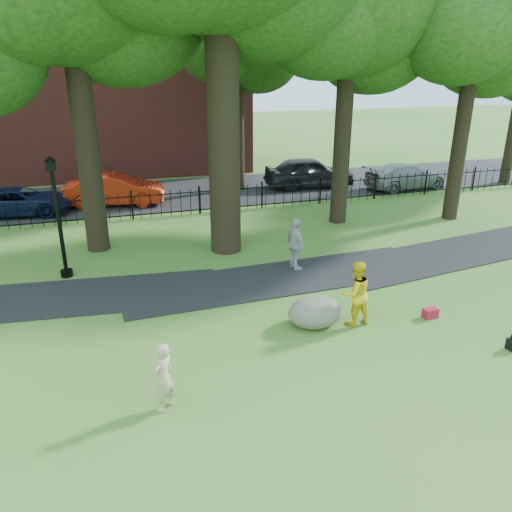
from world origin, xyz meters
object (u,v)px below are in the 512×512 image
object	(u,v)px
woman	(163,377)
lamppost	(59,220)
boulder	(315,310)
red_sedan	(115,190)
man	(355,293)

from	to	relation	value
woman	lamppost	size ratio (longest dim) A/B	0.38
boulder	red_sedan	distance (m)	14.53
lamppost	woman	bearing A→B (deg)	-65.07
woman	man	world-z (taller)	man
man	woman	bearing A→B (deg)	16.95
man	boulder	bearing A→B (deg)	-17.89
lamppost	red_sedan	world-z (taller)	lamppost
man	lamppost	distance (m)	9.34
boulder	lamppost	size ratio (longest dim) A/B	0.37
boulder	man	bearing A→B (deg)	-13.51
man	lamppost	xyz separation A→B (m)	(-7.42, 5.58, 1.03)
woman	red_sedan	distance (m)	16.12
man	lamppost	bearing A→B (deg)	-41.35
man	red_sedan	bearing A→B (deg)	-73.06
boulder	red_sedan	world-z (taller)	red_sedan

